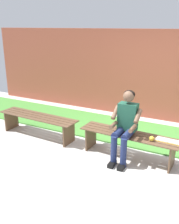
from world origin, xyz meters
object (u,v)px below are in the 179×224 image
(bench_far, at_px, (38,120))
(person_seated, at_px, (125,123))
(apple, at_px, (152,139))
(book_open, at_px, (168,141))
(bench_near, at_px, (129,139))

(bench_far, distance_m, person_seated, 2.09)
(bench_far, relative_size, apple, 21.37)
(bench_far, distance_m, book_open, 2.81)
(bench_far, bearing_deg, person_seated, 177.15)
(bench_far, height_order, apple, apple)
(bench_near, bearing_deg, bench_far, -0.00)
(person_seated, bearing_deg, bench_far, -2.85)
(person_seated, bearing_deg, apple, 179.34)
(book_open, bearing_deg, bench_far, 2.62)
(bench_near, relative_size, person_seated, 1.46)
(bench_far, bearing_deg, apple, 177.57)
(bench_near, xyz_separation_m, apple, (-0.45, 0.11, 0.16))
(bench_near, bearing_deg, apple, 166.41)
(person_seated, relative_size, apple, 14.33)
(bench_near, height_order, person_seated, person_seated)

